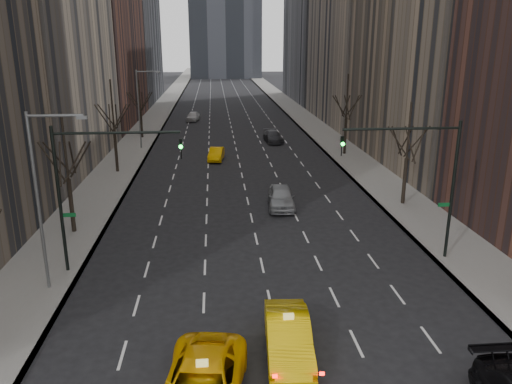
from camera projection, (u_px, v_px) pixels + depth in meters
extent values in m
cube|color=slate|center=(155.00, 118.00, 82.78)|extent=(4.50, 320.00, 0.15)
cube|color=slate|center=(301.00, 116.00, 84.76)|extent=(4.50, 320.00, 0.15)
cylinder|color=black|center=(71.00, 206.00, 32.68)|extent=(0.28, 0.28, 3.57)
cylinder|color=black|center=(65.00, 147.00, 31.54)|extent=(0.16, 0.16, 4.25)
cylinder|color=black|center=(72.00, 158.00, 32.62)|extent=(0.42, 1.80, 2.52)
cylinder|color=black|center=(80.00, 160.00, 32.15)|extent=(1.74, 0.72, 2.52)
cylinder|color=black|center=(75.00, 163.00, 31.33)|extent=(1.46, 1.25, 2.52)
cylinder|color=black|center=(60.00, 164.00, 30.98)|extent=(0.42, 1.80, 2.52)
cylinder|color=black|center=(52.00, 162.00, 31.46)|extent=(1.74, 0.72, 2.52)
cylinder|color=black|center=(58.00, 159.00, 32.28)|extent=(1.46, 1.25, 2.52)
cylinder|color=black|center=(116.00, 151.00, 47.87)|extent=(0.28, 0.28, 3.99)
cylinder|color=black|center=(112.00, 105.00, 46.61)|extent=(0.16, 0.16, 4.75)
cylinder|color=black|center=(116.00, 116.00, 47.76)|extent=(0.42, 1.80, 2.52)
cylinder|color=black|center=(122.00, 117.00, 47.28)|extent=(1.74, 0.72, 2.52)
cylinder|color=black|center=(119.00, 118.00, 46.46)|extent=(1.46, 1.25, 2.52)
cylinder|color=black|center=(110.00, 119.00, 46.12)|extent=(0.42, 1.80, 2.52)
cylinder|color=black|center=(104.00, 118.00, 46.59)|extent=(1.74, 0.72, 2.52)
cylinder|color=black|center=(107.00, 117.00, 47.41)|extent=(1.46, 1.25, 2.52)
cylinder|color=black|center=(142.00, 124.00, 65.13)|extent=(0.28, 0.28, 3.36)
cylinder|color=black|center=(140.00, 96.00, 64.06)|extent=(0.16, 0.16, 4.00)
cylinder|color=black|center=(142.00, 101.00, 65.10)|extent=(0.42, 1.80, 2.52)
cylinder|color=black|center=(147.00, 102.00, 64.63)|extent=(1.74, 0.72, 2.52)
cylinder|color=black|center=(145.00, 102.00, 63.81)|extent=(1.46, 1.25, 2.52)
cylinder|color=black|center=(138.00, 103.00, 63.46)|extent=(0.42, 1.80, 2.52)
cylinder|color=black|center=(133.00, 102.00, 63.94)|extent=(1.74, 0.72, 2.52)
cylinder|color=black|center=(135.00, 102.00, 64.76)|extent=(1.46, 1.25, 2.52)
cylinder|color=black|center=(404.00, 181.00, 38.43)|extent=(0.28, 0.28, 3.57)
cylinder|color=black|center=(409.00, 131.00, 37.29)|extent=(0.16, 0.16, 4.25)
cylinder|color=black|center=(406.00, 140.00, 38.37)|extent=(0.42, 1.80, 2.52)
cylinder|color=black|center=(417.00, 142.00, 37.90)|extent=(1.74, 0.72, 2.52)
cylinder|color=black|center=(419.00, 144.00, 37.08)|extent=(1.46, 1.25, 2.52)
cylinder|color=black|center=(410.00, 145.00, 36.73)|extent=(0.42, 1.80, 2.52)
cylinder|color=black|center=(399.00, 143.00, 37.21)|extent=(1.74, 0.72, 2.52)
cylinder|color=black|center=(397.00, 141.00, 38.03)|extent=(1.46, 1.25, 2.52)
cylinder|color=black|center=(345.00, 136.00, 55.53)|extent=(0.28, 0.28, 3.99)
cylinder|color=black|center=(347.00, 96.00, 54.26)|extent=(0.16, 0.16, 4.75)
cylinder|color=black|center=(346.00, 106.00, 55.41)|extent=(0.42, 1.80, 2.52)
cylinder|color=black|center=(353.00, 106.00, 54.94)|extent=(1.74, 0.72, 2.52)
cylinder|color=black|center=(354.00, 107.00, 54.12)|extent=(1.46, 1.25, 2.52)
cylinder|color=black|center=(347.00, 108.00, 53.77)|extent=(0.42, 1.80, 2.52)
cylinder|color=black|center=(340.00, 107.00, 54.25)|extent=(1.74, 0.72, 2.52)
cylinder|color=black|center=(340.00, 106.00, 55.07)|extent=(1.46, 1.25, 2.52)
cylinder|color=black|center=(60.00, 201.00, 26.41)|extent=(0.18, 0.18, 8.00)
cylinder|color=black|center=(117.00, 133.00, 25.63)|extent=(6.50, 0.14, 0.14)
imported|color=black|center=(181.00, 149.00, 26.15)|extent=(0.18, 0.22, 1.10)
sphere|color=#0CFF33|center=(181.00, 147.00, 25.94)|extent=(0.20, 0.20, 0.20)
cube|color=#0C5926|center=(69.00, 215.00, 26.68)|extent=(0.70, 0.04, 0.22)
cylinder|color=black|center=(452.00, 191.00, 28.15)|extent=(0.18, 0.18, 8.00)
cylinder|color=black|center=(402.00, 129.00, 26.84)|extent=(6.50, 0.14, 0.14)
imported|color=black|center=(342.00, 146.00, 26.84)|extent=(0.18, 0.22, 1.10)
sphere|color=#0CFF33|center=(343.00, 144.00, 26.63)|extent=(0.20, 0.20, 0.20)
cube|color=#0C5926|center=(444.00, 205.00, 28.35)|extent=(0.70, 0.04, 0.22)
cylinder|color=slate|center=(38.00, 204.00, 24.33)|extent=(0.16, 0.16, 9.00)
cylinder|color=slate|center=(55.00, 116.00, 23.18)|extent=(2.60, 0.14, 0.14)
cube|color=slate|center=(82.00, 117.00, 23.31)|extent=(0.50, 0.22, 0.15)
cylinder|color=slate|center=(139.00, 110.00, 57.70)|extent=(0.16, 0.16, 9.00)
cylinder|color=slate|center=(148.00, 72.00, 56.56)|extent=(2.60, 0.14, 0.14)
cube|color=slate|center=(158.00, 72.00, 56.68)|extent=(0.50, 0.22, 0.15)
imported|color=#E2B404|center=(288.00, 337.00, 20.11)|extent=(2.05, 5.13, 1.66)
imported|color=#919498|center=(281.00, 197.00, 38.17)|extent=(2.29, 4.98, 1.65)
imported|color=#FFB305|center=(216.00, 154.00, 53.42)|extent=(1.92, 4.23, 1.34)
imported|color=#2F2F34|center=(273.00, 137.00, 62.95)|extent=(2.39, 5.06, 1.43)
imported|color=silver|center=(193.00, 116.00, 79.70)|extent=(2.30, 4.53, 1.48)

